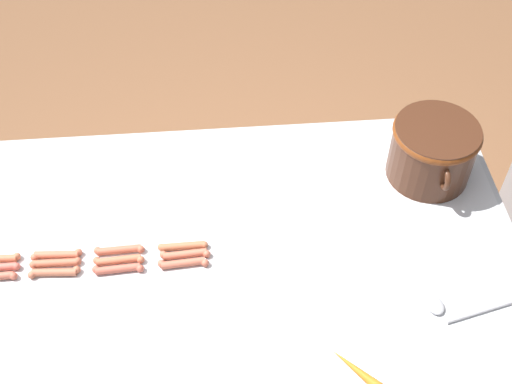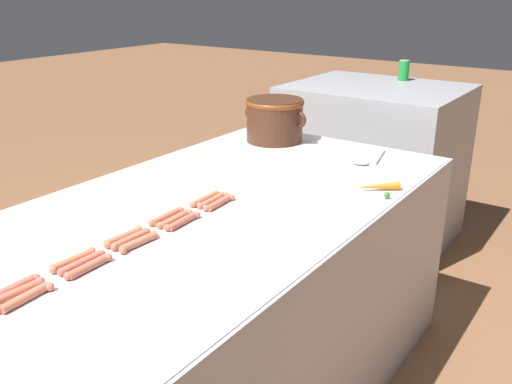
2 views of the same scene
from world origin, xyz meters
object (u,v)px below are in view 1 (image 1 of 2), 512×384
Objects in this scene: hot_dog_4 at (183,246)px; hot_dog_7 at (56,263)px; hot_dog_14 at (183,263)px; serving_spoon at (450,307)px; hot_dog_13 at (118,269)px; hot_dog_8 at (119,260)px; hot_dog_12 at (54,272)px; hot_dog_3 at (119,250)px; hot_dog_9 at (185,254)px; bean_pot at (433,149)px; hot_dog_2 at (56,255)px; carrot at (357,372)px.

hot_dog_7 is (0.03, -0.37, 0.00)m from hot_dog_4.
hot_dog_14 is 0.77m from serving_spoon.
hot_dog_13 is 0.95m from serving_spoon.
hot_dog_8 and hot_dog_12 have the same top height.
hot_dog_3 is 0.20m from hot_dog_14.
hot_dog_7 is (0.03, -0.18, 0.00)m from hot_dog_3.
hot_dog_9 is 0.85m from bean_pot.
hot_dog_2 is 0.38m from hot_dog_14.
hot_dog_7 is 1.00× the size of hot_dog_12.
hot_dog_2 and hot_dog_4 have the same top height.
hot_dog_7 is at bearing -76.91° from bean_pot.
hot_dog_7 is at bearing -116.90° from carrot.
bean_pot is (-0.27, 0.80, 0.10)m from hot_dog_9.
hot_dog_12 reaches higher than serving_spoon.
hot_dog_7 reaches higher than serving_spoon.
hot_dog_13 is (0.03, -0.00, 0.00)m from hot_dog_8.
carrot is at bearing 49.21° from hot_dog_14.
hot_dog_12 is at bearing -70.29° from hot_dog_3.
hot_dog_2 and hot_dog_8 have the same top height.
hot_dog_13 is at bearing -79.35° from hot_dog_9.
hot_dog_3 is at bearing -90.45° from hot_dog_4.
hot_dog_14 is (0.06, 0.19, 0.00)m from hot_dog_3.
hot_dog_2 is 1.00× the size of hot_dog_4.
hot_dog_8 is 1.00× the size of hot_dog_14.
hot_dog_7 is at bearing -85.26° from hot_dog_4.
hot_dog_4 is 0.56× the size of serving_spoon.
carrot reaches higher than hot_dog_7.
hot_dog_12 is at bearing 0.44° from hot_dog_7.
hot_dog_9 is at bearing 95.04° from hot_dog_12.
bean_pot is (-0.31, 1.17, 0.10)m from hot_dog_12.
hot_dog_2 is 1.00× the size of hot_dog_14.
hot_dog_8 and hot_dog_9 have the same top height.
hot_dog_2 reaches higher than serving_spoon.
hot_dog_3 and hot_dog_7 have the same top height.
hot_dog_2 is at bearing -100.55° from hot_dog_8.
hot_dog_8 is 0.19m from hot_dog_9.
hot_dog_3 is at bearing -179.73° from hot_dog_13.
hot_dog_8 and hot_dog_13 have the same top height.
hot_dog_2 is 1.00× the size of hot_dog_3.
carrot is at bearing -27.69° from bean_pot.
serving_spoon is at bearing 72.07° from hot_dog_9.
hot_dog_4 is at bearing 94.74° from hot_dog_7.
hot_dog_3 is 1.00× the size of hot_dog_14.
hot_dog_3 is at bearing 109.71° from hot_dog_12.
hot_dog_12 is 0.44× the size of bean_pot.
carrot reaches higher than hot_dog_13.
hot_dog_3 is 1.02× the size of carrot.
bean_pot reaches higher than hot_dog_3.
hot_dog_3 and hot_dog_9 have the same top height.
hot_dog_9 is 1.00× the size of hot_dog_14.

